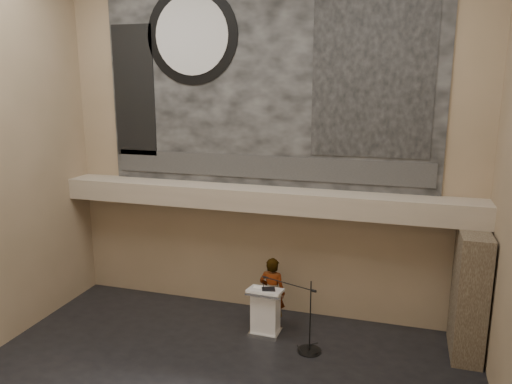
% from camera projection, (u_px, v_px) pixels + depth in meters
% --- Properties ---
extents(wall_back, '(10.00, 0.02, 8.50)m').
position_uv_depth(wall_back, '(266.00, 142.00, 11.81)').
color(wall_back, '#867255').
rests_on(wall_back, floor).
extents(wall_front, '(10.00, 0.02, 8.50)m').
position_uv_depth(wall_front, '(18.00, 251.00, 4.34)').
color(wall_front, '#867255').
rests_on(wall_front, floor).
extents(soffit, '(10.00, 0.80, 0.50)m').
position_uv_depth(soffit, '(261.00, 199.00, 11.72)').
color(soffit, gray).
rests_on(soffit, wall_back).
extents(sprinkler_left, '(0.04, 0.04, 0.06)m').
position_uv_depth(sprinkler_left, '(198.00, 206.00, 12.19)').
color(sprinkler_left, '#B2893D').
rests_on(sprinkler_left, soffit).
extents(sprinkler_right, '(0.04, 0.04, 0.06)m').
position_uv_depth(sprinkler_right, '(341.00, 217.00, 11.20)').
color(sprinkler_right, '#B2893D').
rests_on(sprinkler_right, soffit).
extents(banner, '(8.00, 0.05, 5.00)m').
position_uv_depth(banner, '(266.00, 79.00, 11.46)').
color(banner, black).
rests_on(banner, wall_back).
extents(banner_text_strip, '(7.76, 0.02, 0.55)m').
position_uv_depth(banner_text_strip, '(265.00, 167.00, 11.88)').
color(banner_text_strip, '#2C2C2C').
rests_on(banner_text_strip, banner).
extents(banner_clock_rim, '(2.30, 0.02, 2.30)m').
position_uv_depth(banner_clock_rim, '(192.00, 35.00, 11.70)').
color(banner_clock_rim, black).
rests_on(banner_clock_rim, banner).
extents(banner_clock_face, '(1.84, 0.02, 1.84)m').
position_uv_depth(banner_clock_face, '(191.00, 35.00, 11.68)').
color(banner_clock_face, silver).
rests_on(banner_clock_face, banner).
extents(banner_building_print, '(2.60, 0.02, 3.60)m').
position_uv_depth(banner_building_print, '(372.00, 74.00, 10.72)').
color(banner_building_print, black).
rests_on(banner_building_print, banner).
extents(banner_brick_print, '(1.10, 0.02, 3.20)m').
position_uv_depth(banner_brick_print, '(134.00, 91.00, 12.44)').
color(banner_brick_print, black).
rests_on(banner_brick_print, banner).
extents(stone_pier, '(0.60, 1.40, 2.70)m').
position_uv_depth(stone_pier, '(469.00, 294.00, 10.35)').
color(stone_pier, '#413528').
rests_on(stone_pier, floor).
extents(lectern, '(0.78, 0.57, 1.14)m').
position_uv_depth(lectern, '(265.00, 311.00, 11.31)').
color(lectern, silver).
rests_on(lectern, floor).
extents(binder, '(0.35, 0.31, 0.04)m').
position_uv_depth(binder, '(268.00, 289.00, 11.12)').
color(binder, black).
rests_on(binder, lectern).
extents(papers, '(0.27, 0.34, 0.00)m').
position_uv_depth(papers, '(258.00, 288.00, 11.21)').
color(papers, white).
rests_on(papers, lectern).
extents(speaker_person, '(0.65, 0.46, 1.71)m').
position_uv_depth(speaker_person, '(272.00, 293.00, 11.57)').
color(speaker_person, silver).
rests_on(speaker_person, floor).
extents(mic_stand, '(1.42, 0.67, 1.61)m').
position_uv_depth(mic_stand, '(308.00, 341.00, 10.66)').
color(mic_stand, black).
rests_on(mic_stand, floor).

